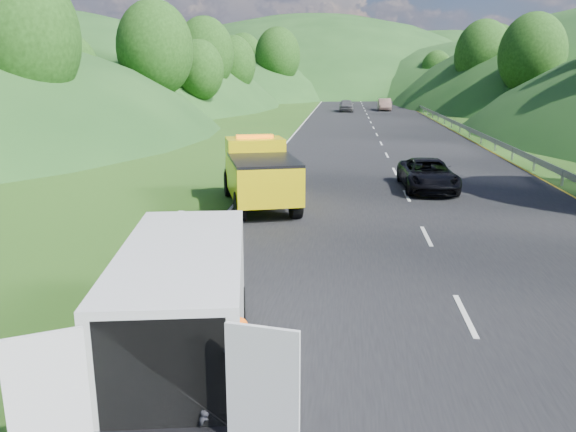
# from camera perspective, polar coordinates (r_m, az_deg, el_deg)

# --- Properties ---
(ground) EXTENTS (320.00, 320.00, 0.00)m
(ground) POSITION_cam_1_polar(r_m,az_deg,el_deg) (14.30, 4.02, -6.30)
(ground) COLOR #38661E
(ground) RESTS_ON ground
(road_surface) EXTENTS (14.00, 200.00, 0.02)m
(road_surface) POSITION_cam_1_polar(r_m,az_deg,el_deg) (53.67, 8.68, 8.84)
(road_surface) COLOR black
(road_surface) RESTS_ON ground
(guardrail) EXTENTS (0.06, 140.00, 1.52)m
(guardrail) POSITION_cam_1_polar(r_m,az_deg,el_deg) (66.81, 14.53, 9.61)
(guardrail) COLOR gray
(guardrail) RESTS_ON ground
(tree_line_left) EXTENTS (14.00, 140.00, 14.00)m
(tree_line_left) POSITION_cam_1_polar(r_m,az_deg,el_deg) (76.05, -9.13, 10.41)
(tree_line_left) COLOR #2B611C
(tree_line_left) RESTS_ON ground
(tree_line_right) EXTENTS (14.00, 140.00, 14.00)m
(tree_line_right) POSITION_cam_1_polar(r_m,az_deg,el_deg) (76.95, 23.21, 9.49)
(tree_line_right) COLOR #2B611C
(tree_line_right) RESTS_ON ground
(hills_backdrop) EXTENTS (201.00, 288.60, 44.00)m
(hills_backdrop) POSITION_cam_1_polar(r_m,az_deg,el_deg) (148.29, 8.34, 12.29)
(hills_backdrop) COLOR #2D5B23
(hills_backdrop) RESTS_ON ground
(tow_truck) EXTENTS (3.90, 6.52, 2.64)m
(tow_truck) POSITION_cam_1_polar(r_m,az_deg,el_deg) (21.62, -2.95, 4.38)
(tow_truck) COLOR black
(tow_truck) RESTS_ON ground
(white_van) EXTENTS (3.70, 6.60, 2.22)m
(white_van) POSITION_cam_1_polar(r_m,az_deg,el_deg) (9.97, -10.45, -8.19)
(white_van) COLOR black
(white_van) RESTS_ON ground
(woman) EXTENTS (0.54, 0.67, 1.65)m
(woman) POSITION_cam_1_polar(r_m,az_deg,el_deg) (14.81, -10.30, -5.76)
(woman) COLOR silver
(woman) RESTS_ON ground
(child) EXTENTS (0.55, 0.56, 0.91)m
(child) POSITION_cam_1_polar(r_m,az_deg,el_deg) (14.10, -5.78, -6.63)
(child) COLOR tan
(child) RESTS_ON ground
(suitcase) EXTENTS (0.36, 0.26, 0.53)m
(suitcase) POSITION_cam_1_polar(r_m,az_deg,el_deg) (14.80, -14.34, -4.90)
(suitcase) COLOR #68624E
(suitcase) RESTS_ON ground
(passing_suv) EXTENTS (2.36, 4.87, 1.33)m
(passing_suv) POSITION_cam_1_polar(r_m,az_deg,el_deg) (25.58, 13.92, 2.60)
(passing_suv) COLOR black
(passing_suv) RESTS_ON ground
(dist_car_a) EXTENTS (1.87, 4.65, 1.58)m
(dist_car_a) POSITION_cam_1_polar(r_m,az_deg,el_deg) (75.90, 5.93, 10.50)
(dist_car_a) COLOR #424246
(dist_car_a) RESTS_ON ground
(dist_car_b) EXTENTS (1.66, 4.77, 1.57)m
(dist_car_b) POSITION_cam_1_polar(r_m,az_deg,el_deg) (78.80, 9.75, 10.51)
(dist_car_b) COLOR brown
(dist_car_b) RESTS_ON ground
(dist_car_c) EXTENTS (2.23, 5.48, 1.59)m
(dist_car_c) POSITION_cam_1_polar(r_m,az_deg,el_deg) (110.00, 6.61, 11.67)
(dist_car_c) COLOR brown
(dist_car_c) RESTS_ON ground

